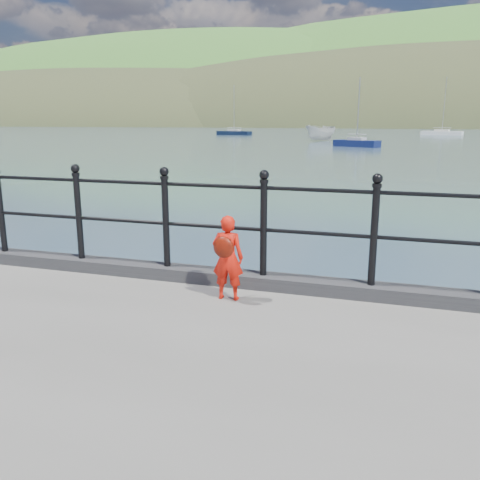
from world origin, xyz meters
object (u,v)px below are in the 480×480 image
(railing, at_px, (213,214))
(sailboat_port, at_px, (357,144))
(sailboat_deep, at_px, (442,133))
(launch_white, at_px, (321,133))
(child, at_px, (227,257))
(sailboat_left, at_px, (234,133))

(railing, height_order, sailboat_port, sailboat_port)
(sailboat_deep, bearing_deg, launch_white, -103.29)
(child, distance_m, sailboat_port, 50.27)
(sailboat_left, bearing_deg, launch_white, -36.52)
(child, xyz_separation_m, sailboat_left, (-26.94, 83.38, -1.13))
(sailboat_port, bearing_deg, railing, -61.21)
(railing, height_order, child, railing)
(railing, distance_m, launch_white, 63.19)
(launch_white, distance_m, sailboat_deep, 34.49)
(railing, distance_m, sailboat_left, 87.06)
(child, height_order, sailboat_port, sailboat_port)
(launch_white, distance_m, sailboat_left, 27.41)
(railing, xyz_separation_m, child, (0.34, -0.50, -0.36))
(sailboat_port, bearing_deg, sailboat_left, 152.16)
(railing, height_order, launch_white, railing)
(child, bearing_deg, sailboat_deep, -100.45)
(railing, height_order, sailboat_deep, sailboat_deep)
(sailboat_left, xyz_separation_m, sailboat_deep, (35.45, 9.80, 0.00))
(sailboat_deep, distance_m, sailboat_port, 44.44)
(child, xyz_separation_m, launch_white, (-8.44, 63.16, -0.43))
(sailboat_deep, bearing_deg, sailboat_port, -88.47)
(railing, relative_size, sailboat_left, 2.05)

